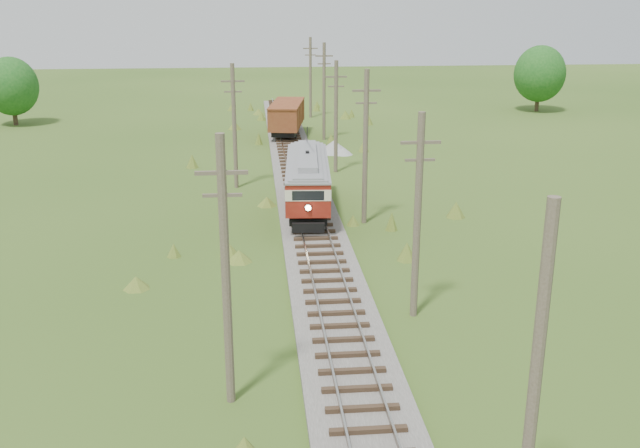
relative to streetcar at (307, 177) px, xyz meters
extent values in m
cube|color=#605B54|center=(0.00, 0.88, -2.25)|extent=(3.60, 96.00, 0.25)
cube|color=#726659|center=(-0.72, 0.88, -1.89)|extent=(0.08, 96.00, 0.17)
cube|color=#726659|center=(0.72, 0.88, -1.89)|extent=(0.08, 96.00, 0.17)
cube|color=#2D2116|center=(0.00, 0.88, -2.05)|extent=(2.40, 96.00, 0.16)
cube|color=black|center=(0.00, 0.00, -1.42)|extent=(2.79, 9.89, 0.40)
cube|color=maroon|center=(0.00, 0.00, -0.54)|extent=(3.22, 10.76, 0.97)
cube|color=beige|center=(0.00, 0.00, 0.26)|extent=(3.25, 10.82, 0.62)
cube|color=black|center=(0.00, 0.00, 0.26)|extent=(3.24, 10.34, 0.49)
cube|color=maroon|center=(0.00, 0.00, 0.70)|extent=(3.22, 10.76, 0.27)
cube|color=gray|center=(0.00, 0.00, 1.00)|extent=(3.28, 10.87, 0.34)
cube|color=gray|center=(0.00, 0.00, 1.30)|extent=(1.67, 8.02, 0.35)
sphere|color=#FFF2BF|center=(-0.38, -5.37, -0.40)|extent=(0.32, 0.32, 0.32)
cylinder|color=black|center=(0.11, 1.59, 2.30)|extent=(0.34, 4.11, 1.71)
cylinder|color=black|center=(-0.95, -3.96, -1.46)|extent=(0.16, 0.71, 0.71)
cylinder|color=black|center=(0.38, -4.05, -1.46)|extent=(0.16, 0.71, 0.71)
cylinder|color=black|center=(-0.38, 4.05, -1.46)|extent=(0.16, 0.71, 0.71)
cylinder|color=black|center=(0.95, 3.96, -1.46)|extent=(0.16, 0.71, 0.71)
cube|color=black|center=(0.00, 25.31, -1.46)|extent=(3.23, 7.58, 0.51)
cube|color=brown|center=(0.00, 25.31, -0.19)|extent=(3.88, 8.46, 2.04)
cube|color=brown|center=(0.00, 25.31, 0.88)|extent=(3.96, 8.63, 0.12)
cylinder|color=black|center=(-1.13, 23.02, -1.41)|extent=(0.25, 0.82, 0.82)
cylinder|color=black|center=(0.38, 22.78, -1.41)|extent=(0.25, 0.82, 0.82)
cylinder|color=black|center=(-0.37, 27.85, -1.41)|extent=(0.25, 0.82, 0.82)
cylinder|color=black|center=(1.13, 27.61, -1.41)|extent=(0.25, 0.82, 0.82)
cone|color=gray|center=(3.67, 17.95, -1.84)|extent=(2.86, 2.86, 1.07)
cone|color=gray|center=(4.38, 17.06, -2.07)|extent=(1.61, 1.61, 0.63)
cylinder|color=brown|center=(3.10, -28.12, 2.02)|extent=(0.30, 0.30, 8.80)
cylinder|color=brown|center=(3.30, -15.12, 1.92)|extent=(0.30, 0.30, 8.60)
cube|color=brown|center=(3.30, -15.12, 5.02)|extent=(1.60, 0.12, 0.12)
cube|color=brown|center=(3.30, -15.12, 4.32)|extent=(1.20, 0.10, 0.10)
cylinder|color=brown|center=(3.20, -2.12, 2.12)|extent=(0.30, 0.30, 9.00)
cube|color=brown|center=(3.20, -2.12, 5.42)|extent=(1.60, 0.12, 0.12)
cube|color=brown|center=(3.20, -2.12, 4.72)|extent=(1.20, 0.10, 0.10)
cylinder|color=brown|center=(3.00, 10.88, 1.82)|extent=(0.30, 0.30, 8.40)
cube|color=brown|center=(3.00, 10.88, 4.82)|extent=(1.60, 0.12, 0.12)
cube|color=brown|center=(3.00, 10.88, 4.12)|extent=(1.20, 0.10, 0.10)
cylinder|color=brown|center=(3.40, 23.88, 2.07)|extent=(0.30, 0.30, 8.90)
cube|color=brown|center=(3.40, 23.88, 5.32)|extent=(1.60, 0.12, 0.12)
cube|color=brown|center=(3.40, 23.88, 4.62)|extent=(1.20, 0.10, 0.10)
cylinder|color=brown|center=(3.20, 36.88, 1.97)|extent=(0.30, 0.30, 8.70)
cube|color=brown|center=(3.20, 36.88, 5.12)|extent=(1.60, 0.12, 0.12)
cube|color=brown|center=(3.20, 36.88, 4.42)|extent=(1.20, 0.10, 0.10)
cylinder|color=brown|center=(-4.20, -21.12, 2.12)|extent=(0.30, 0.30, 9.00)
cube|color=brown|center=(-4.20, -21.12, 5.42)|extent=(1.60, 0.12, 0.12)
cube|color=brown|center=(-4.20, -21.12, 4.72)|extent=(1.20, 0.10, 0.10)
cylinder|color=brown|center=(-4.50, 6.88, 1.92)|extent=(0.30, 0.30, 8.60)
cube|color=brown|center=(-4.50, 6.88, 5.02)|extent=(1.60, 0.12, 0.12)
cube|color=brown|center=(-4.50, 6.88, 4.32)|extent=(1.20, 0.10, 0.10)
cylinder|color=#38281C|center=(-28.00, 34.88, -1.21)|extent=(0.50, 0.50, 2.34)
ellipsoid|color=#185319|center=(-28.00, 34.88, 1.65)|extent=(5.46, 5.46, 6.01)
cylinder|color=#38281C|center=(30.00, 38.88, -1.12)|extent=(0.50, 0.50, 2.52)
ellipsoid|color=#185319|center=(30.00, 38.88, 1.96)|extent=(5.88, 5.88, 6.47)
camera|label=1|loc=(-3.21, -42.12, 10.46)|focal=40.00mm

